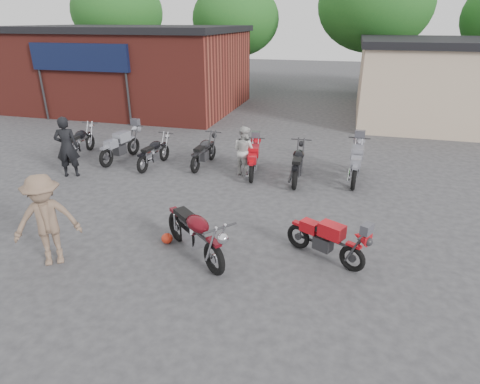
% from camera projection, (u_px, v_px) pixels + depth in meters
% --- Properties ---
extents(ground, '(90.00, 90.00, 0.00)m').
position_uv_depth(ground, '(181.00, 255.00, 8.45)').
color(ground, '#353537').
extents(brick_building, '(12.00, 8.00, 4.00)m').
position_uv_depth(brick_building, '(127.00, 70.00, 22.23)').
color(brick_building, maroon).
rests_on(brick_building, ground).
extents(stucco_building, '(10.00, 8.00, 3.50)m').
position_uv_depth(stucco_building, '(469.00, 84.00, 19.00)').
color(stucco_building, '#C6A58D').
rests_on(stucco_building, ground).
extents(tree_0, '(6.56, 6.56, 8.20)m').
position_uv_depth(tree_0, '(119.00, 26.00, 29.70)').
color(tree_0, '#17561D').
rests_on(tree_0, ground).
extents(tree_1, '(5.92, 5.92, 7.40)m').
position_uv_depth(tree_1, '(236.00, 33.00, 27.68)').
color(tree_1, '#17561D').
rests_on(tree_1, ground).
extents(tree_2, '(7.04, 7.04, 8.80)m').
position_uv_depth(tree_2, '(373.00, 23.00, 25.23)').
color(tree_2, '#17561D').
rests_on(tree_2, ground).
extents(vintage_motorcycle, '(2.13, 1.94, 1.26)m').
position_uv_depth(vintage_motorcycle, '(195.00, 230.00, 8.16)').
color(vintage_motorcycle, '#590B13').
rests_on(vintage_motorcycle, ground).
extents(sportbike, '(1.83, 1.33, 1.02)m').
position_uv_depth(sportbike, '(326.00, 238.00, 8.11)').
color(sportbike, red).
rests_on(sportbike, ground).
extents(helmet, '(0.32, 0.32, 0.23)m').
position_uv_depth(helmet, '(167.00, 238.00, 8.87)').
color(helmet, red).
rests_on(helmet, ground).
extents(person_dark, '(0.82, 0.69, 1.90)m').
position_uv_depth(person_dark, '(67.00, 147.00, 12.38)').
color(person_dark, black).
rests_on(person_dark, ground).
extents(person_light, '(0.95, 0.89, 1.56)m').
position_uv_depth(person_light, '(244.00, 151.00, 12.60)').
color(person_light, beige).
rests_on(person_light, ground).
extents(person_tan, '(1.42, 1.29, 1.91)m').
position_uv_depth(person_tan, '(46.00, 221.00, 7.84)').
color(person_tan, '#795F4A').
rests_on(person_tan, ground).
extents(row_bike_0, '(0.88, 2.04, 1.14)m').
position_uv_depth(row_bike_0, '(80.00, 140.00, 14.42)').
color(row_bike_0, black).
rests_on(row_bike_0, ground).
extents(row_bike_1, '(0.94, 2.11, 1.18)m').
position_uv_depth(row_bike_1, '(120.00, 144.00, 13.92)').
color(row_bike_1, '#9497A2').
rests_on(row_bike_1, ground).
extents(row_bike_2, '(0.79, 1.89, 1.07)m').
position_uv_depth(row_bike_2, '(154.00, 151.00, 13.38)').
color(row_bike_2, black).
rests_on(row_bike_2, ground).
extents(row_bike_3, '(0.73, 1.92, 1.10)m').
position_uv_depth(row_bike_3, '(204.00, 150.00, 13.41)').
color(row_bike_3, black).
rests_on(row_bike_3, ground).
extents(row_bike_4, '(0.89, 1.95, 1.09)m').
position_uv_depth(row_bike_4, '(253.00, 158.00, 12.66)').
color(row_bike_4, red).
rests_on(row_bike_4, ground).
extents(row_bike_5, '(0.75, 2.05, 1.18)m').
position_uv_depth(row_bike_5, '(298.00, 162.00, 12.19)').
color(row_bike_5, black).
rests_on(row_bike_5, ground).
extents(row_bike_6, '(0.79, 2.15, 1.23)m').
position_uv_depth(row_bike_6, '(356.00, 161.00, 12.17)').
color(row_bike_6, gray).
rests_on(row_bike_6, ground).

